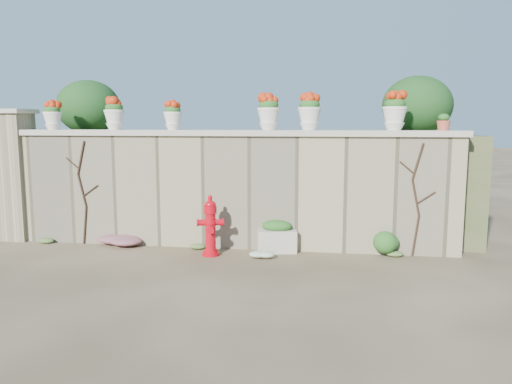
% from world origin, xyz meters
% --- Properties ---
extents(ground, '(80.00, 80.00, 0.00)m').
position_xyz_m(ground, '(0.00, 0.00, 0.00)').
color(ground, '#463723').
rests_on(ground, ground).
extents(stone_wall, '(8.00, 0.40, 2.00)m').
position_xyz_m(stone_wall, '(0.00, 1.80, 1.00)').
color(stone_wall, gray).
rests_on(stone_wall, ground).
extents(wall_cap, '(8.10, 0.52, 0.10)m').
position_xyz_m(wall_cap, '(0.00, 1.80, 2.05)').
color(wall_cap, '#BDB4A0').
rests_on(wall_cap, stone_wall).
extents(gate_pillar, '(0.72, 0.72, 2.48)m').
position_xyz_m(gate_pillar, '(-4.15, 1.80, 1.26)').
color(gate_pillar, gray).
rests_on(gate_pillar, ground).
extents(raised_fill, '(9.00, 6.00, 2.00)m').
position_xyz_m(raised_fill, '(0.00, 5.00, 1.00)').
color(raised_fill, '#384C23').
rests_on(raised_fill, ground).
extents(back_shrub_left, '(1.30, 1.30, 1.10)m').
position_xyz_m(back_shrub_left, '(-3.20, 3.00, 2.55)').
color(back_shrub_left, '#143814').
rests_on(back_shrub_left, raised_fill).
extents(back_shrub_right, '(1.30, 1.30, 1.10)m').
position_xyz_m(back_shrub_right, '(3.40, 3.00, 2.55)').
color(back_shrub_right, '#143814').
rests_on(back_shrub_right, raised_fill).
extents(vine_left, '(0.60, 0.04, 1.91)m').
position_xyz_m(vine_left, '(-2.67, 1.58, 0.99)').
color(vine_left, black).
rests_on(vine_left, ground).
extents(vine_right, '(0.60, 0.04, 1.91)m').
position_xyz_m(vine_right, '(3.23, 1.58, 0.99)').
color(vine_right, black).
rests_on(vine_right, ground).
extents(fire_hydrant, '(0.45, 0.32, 1.02)m').
position_xyz_m(fire_hydrant, '(-0.17, 1.13, 0.52)').
color(fire_hydrant, red).
rests_on(fire_hydrant, ground).
extents(planter_box, '(0.73, 0.50, 0.56)m').
position_xyz_m(planter_box, '(0.91, 1.55, 0.26)').
color(planter_box, '#BDB4A0').
rests_on(planter_box, ground).
extents(green_shrub, '(0.57, 0.51, 0.54)m').
position_xyz_m(green_shrub, '(2.71, 1.55, 0.27)').
color(green_shrub, '#1E5119').
rests_on(green_shrub, ground).
extents(magenta_clump, '(0.87, 0.58, 0.23)m').
position_xyz_m(magenta_clump, '(-2.00, 1.51, 0.12)').
color(magenta_clump, '#B52476').
rests_on(magenta_clump, ground).
extents(white_flowers, '(0.45, 0.36, 0.16)m').
position_xyz_m(white_flowers, '(0.70, 1.01, 0.08)').
color(white_flowers, white).
rests_on(white_flowers, ground).
extents(urn_pot_0, '(0.34, 0.34, 0.53)m').
position_xyz_m(urn_pot_0, '(-3.31, 1.80, 2.36)').
color(urn_pot_0, silver).
rests_on(urn_pot_0, wall_cap).
extents(urn_pot_1, '(0.37, 0.37, 0.58)m').
position_xyz_m(urn_pot_1, '(-2.10, 1.80, 2.39)').
color(urn_pot_1, silver).
rests_on(urn_pot_1, wall_cap).
extents(urn_pot_2, '(0.33, 0.33, 0.51)m').
position_xyz_m(urn_pot_2, '(-1.00, 1.80, 2.35)').
color(urn_pot_2, silver).
rests_on(urn_pot_2, wall_cap).
extents(urn_pot_3, '(0.40, 0.40, 0.62)m').
position_xyz_m(urn_pot_3, '(0.73, 1.80, 2.41)').
color(urn_pot_3, silver).
rests_on(urn_pot_3, wall_cap).
extents(urn_pot_4, '(0.40, 0.40, 0.63)m').
position_xyz_m(urn_pot_4, '(1.43, 1.80, 2.41)').
color(urn_pot_4, silver).
rests_on(urn_pot_4, wall_cap).
extents(urn_pot_5, '(0.40, 0.40, 0.63)m').
position_xyz_m(urn_pot_5, '(2.85, 1.80, 2.41)').
color(urn_pot_5, silver).
rests_on(urn_pot_5, wall_cap).
extents(terracotta_pot, '(0.22, 0.22, 0.27)m').
position_xyz_m(terracotta_pot, '(3.64, 1.80, 2.22)').
color(terracotta_pot, '#B54D37').
rests_on(terracotta_pot, wall_cap).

